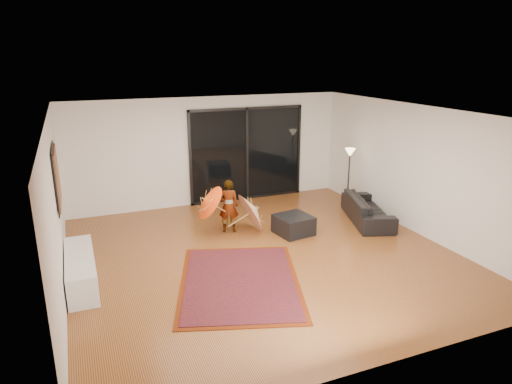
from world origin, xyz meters
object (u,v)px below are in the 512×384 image
child (229,206)px  media_console (81,269)px  ottoman (294,225)px  sofa (368,209)px

child → media_console: bearing=42.6°
media_console → ottoman: size_ratio=2.60×
sofa → ottoman: size_ratio=2.77×
media_console → ottoman: media_console is taller
media_console → sofa: size_ratio=0.94×
sofa → ottoman: bearing=110.7°
media_console → child: bearing=22.6°
media_console → child: child is taller
ottoman → child: (-1.24, 0.63, 0.38)m
media_console → sofa: bearing=6.3°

